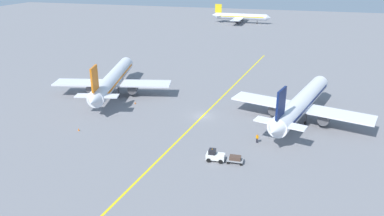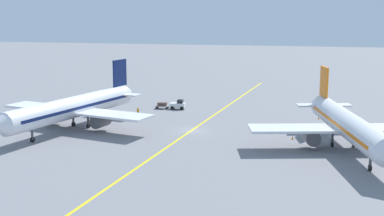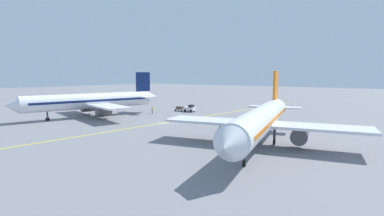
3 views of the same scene
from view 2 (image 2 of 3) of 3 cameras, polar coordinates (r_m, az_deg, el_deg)
ground_plane at (r=89.69m, az=-0.01°, el=-2.39°), size 400.00×400.00×0.00m
apron_yellow_centreline at (r=89.69m, az=-0.01°, el=-2.39°), size 13.82×119.29×0.01m
airplane_at_gate at (r=79.89m, az=16.23°, el=-1.75°), size 28.45×35.22×10.60m
airplane_adjacent_stand at (r=91.97m, az=-12.46°, el=0.04°), size 28.39×35.02×10.60m
baggage_tug_white at (r=107.96m, az=-1.49°, el=0.35°), size 3.06×1.86×2.11m
baggage_cart_trailing at (r=108.67m, az=-3.20°, el=0.33°), size 2.66×1.51×1.24m
ground_crew_worker at (r=101.53m, az=-5.79°, el=-0.37°), size 0.49×0.39×1.68m
traffic_cone_near_nose at (r=84.97m, az=10.67°, el=-3.14°), size 0.32×0.32×0.55m
traffic_cone_mid_apron at (r=101.17m, az=13.37°, el=-1.01°), size 0.32×0.32×0.55m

